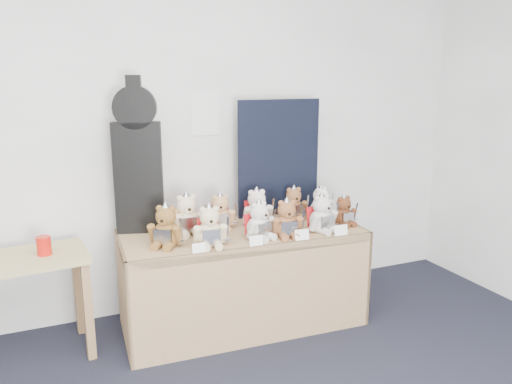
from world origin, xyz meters
name	(u,v)px	position (x,y,z in m)	size (l,w,h in m)	color
room_shell	(205,114)	(0.85, 2.49, 1.43)	(6.00, 6.00, 6.00)	white
display_table	(246,254)	(0.95, 1.96, 0.53)	(1.65, 0.75, 0.68)	#92734A
side_table	(17,277)	(-0.44, 2.11, 0.54)	(0.83, 0.51, 0.66)	tan
guitar_case	(138,158)	(0.32, 2.28, 1.18)	(0.33, 0.17, 1.03)	black
navy_board	(279,158)	(1.36, 2.31, 1.10)	(0.64, 0.02, 0.86)	black
red_cup	(44,246)	(-0.28, 2.10, 0.72)	(0.08, 0.08, 0.11)	red
teddy_front_far_left	(166,228)	(0.41, 1.93, 0.79)	(0.24, 0.24, 0.29)	brown
teddy_front_left	(210,228)	(0.66, 1.83, 0.79)	(0.24, 0.21, 0.29)	beige
teddy_front_centre	(259,222)	(1.00, 1.84, 0.79)	(0.23, 0.22, 0.28)	silver
teddy_front_right	(287,220)	(1.17, 1.80, 0.79)	(0.23, 0.20, 0.28)	brown
teddy_front_far_right	(322,215)	(1.44, 1.81, 0.79)	(0.24, 0.22, 0.29)	silver
teddy_front_end	(344,212)	(1.66, 1.88, 0.77)	(0.20, 0.16, 0.24)	brown
teddy_back_left	(187,216)	(0.60, 2.11, 0.80)	(0.25, 0.20, 0.30)	beige
teddy_back_centre_left	(220,213)	(0.84, 2.15, 0.78)	(0.22, 0.20, 0.27)	tan
teddy_back_centre_right	(257,209)	(1.10, 2.12, 0.79)	(0.24, 0.20, 0.29)	white
teddy_back_right	(294,204)	(1.42, 2.17, 0.78)	(0.22, 0.18, 0.26)	brown
teddy_back_end	(321,204)	(1.60, 2.09, 0.78)	(0.22, 0.21, 0.27)	white
teddy_back_far_left	(174,222)	(0.51, 2.15, 0.76)	(0.17, 0.17, 0.21)	#A77D4E
entry_card_a	(199,248)	(0.56, 1.73, 0.71)	(0.08, 0.00, 0.06)	white
entry_card_b	(256,241)	(0.92, 1.71, 0.71)	(0.09, 0.00, 0.06)	white
entry_card_c	(302,235)	(1.23, 1.69, 0.71)	(0.10, 0.00, 0.07)	white
entry_card_d	(341,230)	(1.51, 1.68, 0.71)	(0.10, 0.00, 0.07)	white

